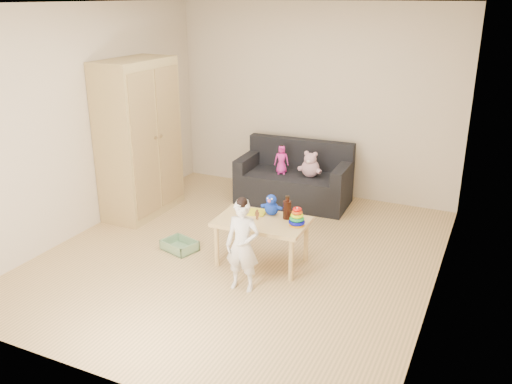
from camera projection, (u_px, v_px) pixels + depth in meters
The scene contains 13 objects.
room at pixel (241, 139), 5.47m from camera, with size 4.50×4.50×4.50m.
wardrobe at pixel (139, 139), 6.76m from camera, with size 0.54×1.08×1.95m, color tan.
sofa at pixel (293, 188), 7.32m from camera, with size 1.47×0.74×0.41m, color black.
play_table at pixel (262, 242), 5.64m from camera, with size 0.94×0.59×0.49m, color tan.
storage_bin at pixel (180, 245), 6.00m from camera, with size 0.37×0.28×0.11m, color gray, non-canonical shape.
toddler at pixel (243, 247), 5.08m from camera, with size 0.33×0.22×0.89m, color white.
pink_bear at pixel (310, 166), 7.07m from camera, with size 0.25×0.22×0.29m, color #CD97AB, non-canonical shape.
doll at pixel (281, 160), 7.18m from camera, with size 0.19×0.13×0.38m, color #EF2CAF.
ring_stacker at pixel (297, 218), 5.41m from camera, with size 0.17×0.17×0.19m.
brown_bottle at pixel (287, 209), 5.56m from camera, with size 0.09×0.09×0.25m.
blue_plush at pixel (272, 204), 5.66m from camera, with size 0.19×0.15×0.23m, color blue, non-canonical shape.
wooden_figure at pixel (257, 214), 5.56m from camera, with size 0.04×0.04×0.11m, color brown, non-canonical shape.
yellow_book at pixel (257, 212), 5.74m from camera, with size 0.19×0.19×0.01m, color yellow.
Camera 1 is at (2.39, -4.76, 2.68)m, focal length 38.00 mm.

